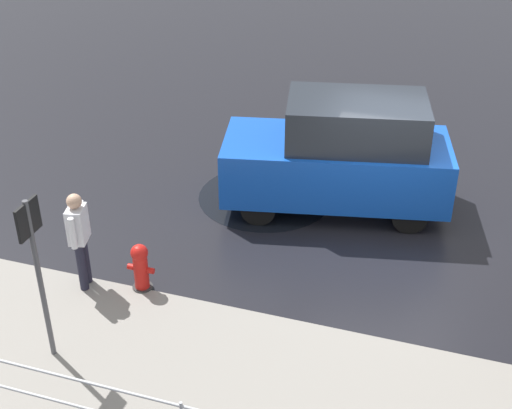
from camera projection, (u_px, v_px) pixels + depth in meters
The scene contains 6 objects.
ground_plane at pixel (394, 238), 11.98m from camera, with size 60.00×60.00×0.00m, color black.
moving_hatchback at pixel (341, 155), 12.37m from camera, with size 4.17×2.48×2.06m.
fire_hydrant at pixel (141, 268), 10.57m from camera, with size 0.42×0.31×0.80m.
pedestrian at pixel (79, 234), 10.34m from camera, with size 0.32×0.56×1.62m.
sign_post at pixel (36, 259), 8.73m from camera, with size 0.07×0.44×2.40m.
puddle_patch at pixel (265, 197), 13.17m from camera, with size 2.47×2.47×0.01m, color black.
Camera 1 is at (-0.87, 10.23, 6.62)m, focal length 50.00 mm.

